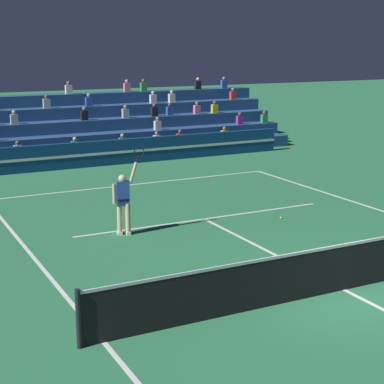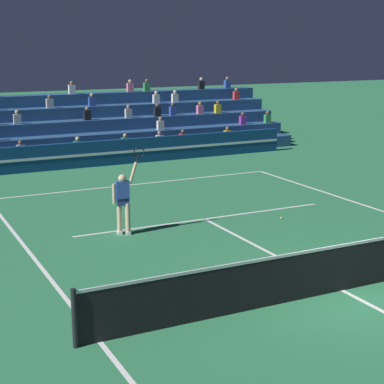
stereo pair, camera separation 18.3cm
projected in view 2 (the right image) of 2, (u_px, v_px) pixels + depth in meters
ground_plane at (342, 290)px, 13.92m from camera, size 120.00×120.00×0.00m
court_lines at (342, 290)px, 13.92m from camera, size 11.10×23.90×0.01m
tennis_net at (343, 267)px, 13.79m from camera, size 12.00×0.10×1.10m
sponsor_banner_wall at (102, 153)px, 27.77m from camera, size 18.00×0.26×1.10m
bleacher_stand at (76, 132)px, 30.97m from camera, size 21.00×4.75×3.38m
tennis_player at (123, 200)px, 17.77m from camera, size 0.95×0.40×2.49m
tennis_ball at (281, 218)px, 19.50m from camera, size 0.07×0.07×0.07m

